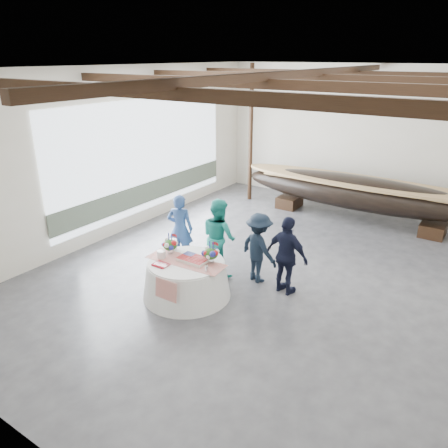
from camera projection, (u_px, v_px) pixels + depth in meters
The scene contains 14 objects.
floor at pixel (280, 275), 10.06m from camera, with size 10.00×12.00×0.01m, color #3D3D42.
wall_back at pixel (370, 138), 13.89m from camera, with size 10.00×0.02×4.50m, color silver.
wall_front at pixel (31, 307), 4.60m from camera, with size 10.00×0.02×4.50m, color silver.
wall_left at pixel (119, 153), 11.84m from camera, with size 0.02×12.00×4.50m, color silver.
ceiling at pixel (291, 68), 8.43m from camera, with size 10.00×12.00×0.01m, color white.
pavilion_structure at pixel (306, 92), 9.21m from camera, with size 9.80×11.76×4.50m.
open_bay at pixel (147, 161), 12.74m from camera, with size 0.03×7.00×3.20m.
longboat_display at pixel (357, 192), 13.07m from camera, with size 7.36×1.47×1.38m.
banquet_table at pixel (187, 278), 9.07m from camera, with size 1.84×1.84×0.79m.
tabletop_items at pixel (187, 252), 9.01m from camera, with size 1.73×0.95×0.40m.
guest_woman_blue at pixel (180, 229), 10.41m from camera, with size 0.62×0.41×1.71m, color navy.
guest_woman_teal at pixel (219, 237), 9.85m from camera, with size 0.87×0.68×1.79m, color teal.
guest_man_left at pixel (259, 248), 9.54m from camera, with size 1.02×0.59×1.59m, color black.
guest_man_right at pixel (287, 256), 9.02m from camera, with size 1.00×0.42×1.71m, color black.
Camera 1 is at (3.91, -8.16, 4.74)m, focal length 35.00 mm.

